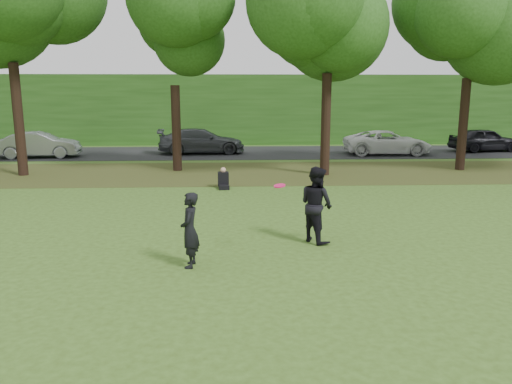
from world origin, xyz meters
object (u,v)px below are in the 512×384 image
player_left (190,230)px  seated_person (223,180)px  player_right (316,204)px  frisbee (280,186)px

player_left → seated_person: player_left is taller
player_left → player_right: 3.56m
frisbee → seated_person: (-1.46, 8.58, -1.39)m
frisbee → seated_person: 8.81m
player_left → seated_person: 9.20m
player_right → player_left: bearing=87.3°
player_left → frisbee: (2.03, 0.59, 0.86)m
player_right → seated_person: size_ratio=2.37×
player_left → player_right: player_right is taller
player_left → player_right: size_ratio=0.85×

